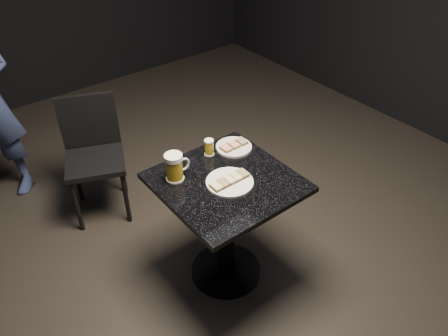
{
  "coord_description": "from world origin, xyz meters",
  "views": [
    {
      "loc": [
        -1.14,
        -1.44,
        2.22
      ],
      "look_at": [
        0.0,
        0.02,
        0.82
      ],
      "focal_mm": 35.0,
      "sensor_mm": 36.0,
      "label": 1
    }
  ],
  "objects": [
    {
      "name": "plate_small",
      "position": [
        0.22,
        0.21,
        0.76
      ],
      "size": [
        0.21,
        0.21,
        0.01
      ],
      "primitive_type": "cylinder",
      "color": "silver",
      "rests_on": "table"
    },
    {
      "name": "plate_large",
      "position": [
        -0.0,
        -0.03,
        0.76
      ],
      "size": [
        0.25,
        0.25,
        0.01
      ],
      "primitive_type": "cylinder",
      "color": "white",
      "rests_on": "table"
    },
    {
      "name": "canapes_on_plate_large",
      "position": [
        -0.0,
        -0.03,
        0.77
      ],
      "size": [
        0.23,
        0.07,
        0.02
      ],
      "color": "#4C3521",
      "rests_on": "plate_large"
    },
    {
      "name": "beer_mug",
      "position": [
        -0.21,
        0.18,
        0.83
      ],
      "size": [
        0.14,
        0.1,
        0.16
      ],
      "color": "silver",
      "rests_on": "table"
    },
    {
      "name": "chair",
      "position": [
        -0.33,
        1.07,
        0.5
      ],
      "size": [
        0.51,
        0.51,
        0.87
      ],
      "color": "black",
      "rests_on": "floor"
    },
    {
      "name": "floor",
      "position": [
        0.0,
        0.0,
        0.0
      ],
      "size": [
        6.0,
        6.0,
        0.0
      ],
      "primitive_type": "plane",
      "color": "black",
      "rests_on": "ground"
    },
    {
      "name": "table",
      "position": [
        0.0,
        0.0,
        0.51
      ],
      "size": [
        0.7,
        0.7,
        0.75
      ],
      "color": "black",
      "rests_on": "floor"
    },
    {
      "name": "canapes_on_plate_small",
      "position": [
        0.22,
        0.21,
        0.77
      ],
      "size": [
        0.17,
        0.07,
        0.02
      ],
      "color": "#4C3521",
      "rests_on": "plate_small"
    },
    {
      "name": "beer_tumbler",
      "position": [
        0.07,
        0.25,
        0.8
      ],
      "size": [
        0.06,
        0.06,
        0.1
      ],
      "color": "white",
      "rests_on": "table"
    }
  ]
}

